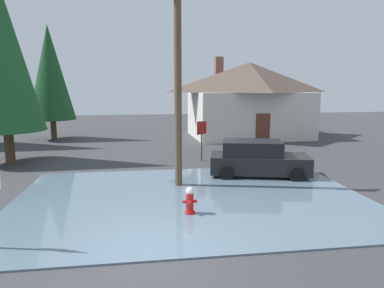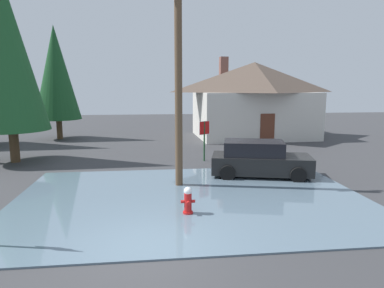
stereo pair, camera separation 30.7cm
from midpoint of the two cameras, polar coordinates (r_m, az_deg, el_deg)
The scene contains 9 objects.
ground_plane at distance 8.70m, azimuth -6.41°, elevation -17.07°, with size 80.00×80.00×0.10m, color #38383A.
flood_puddle at distance 12.04m, azimuth 0.62°, elevation -8.93°, with size 11.98×8.35×0.05m, color slate.
fire_hydrant at distance 10.52m, azimuth 0.17°, elevation -9.40°, with size 0.43×0.37×0.86m.
utility_pole at distance 13.01m, azimuth -1.56°, elevation 11.17°, with size 1.60×0.28×8.07m.
stop_sign_far at distance 17.74m, azimuth 2.54°, elevation 1.84°, with size 0.59×0.40×2.07m.
house at distance 26.74m, azimuth 10.43°, elevation 7.36°, with size 9.25×6.81×6.03m.
parked_car at distance 15.10m, azimuth 11.53°, elevation -2.52°, with size 4.43×2.72×1.53m.
pine_tree_mid_left at distance 19.52m, azimuth -27.82°, elevation 13.00°, with size 3.66×3.66×9.15m.
pine_tree_short_left at distance 26.93m, azimuth -21.17°, elevation 10.84°, with size 3.23×3.23×8.08m.
Camera 2 is at (0.18, -7.80, 3.83)m, focal length 32.41 mm.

